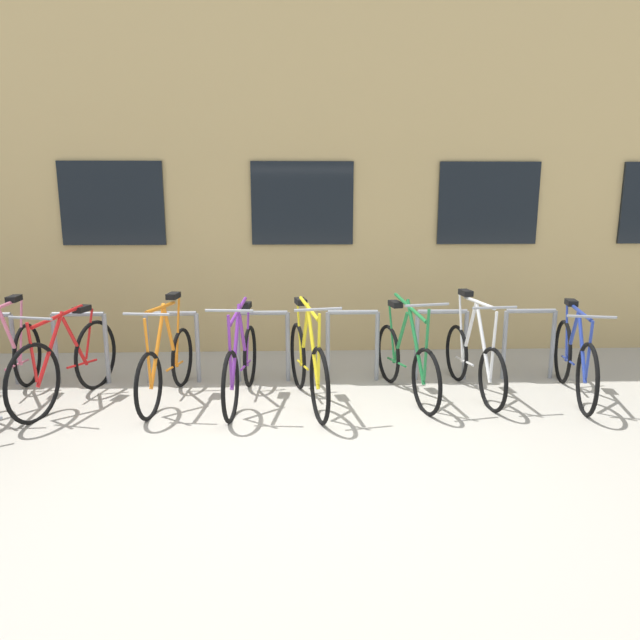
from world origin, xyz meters
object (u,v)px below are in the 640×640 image
Objects in this scene: bicycle_red at (67,364)px; bicycle_orange at (167,364)px; bicycle_yellow at (308,364)px; bicycle_purple at (241,365)px; bicycle_green at (406,361)px; bicycle_white at (473,359)px; bicycle_blue at (574,360)px; bicycle_pink at (5,364)px.

bicycle_orange is at bearing 2.77° from bicycle_red.
bicycle_yellow is at bearing -5.21° from bicycle_orange.
bicycle_purple is 1.03× the size of bicycle_green.
bicycle_blue is at bearing -6.84° from bicycle_white.
bicycle_white is at bearing 1.89° from bicycle_red.
bicycle_yellow is 1.04× the size of bicycle_green.
bicycle_purple is 1.06× the size of bicycle_white.
bicycle_orange is 2.45m from bicycle_green.
bicycle_red is at bearing -178.11° from bicycle_white.
bicycle_pink is at bearing 175.62° from bicycle_red.
bicycle_pink is 4.78m from bicycle_white.
bicycle_yellow is 1.76m from bicycle_white.
bicycle_pink is 1.11× the size of bicycle_white.
bicycle_green reaches higher than bicycle_yellow.
bicycle_purple is (-3.43, -0.02, -0.01)m from bicycle_blue.
bicycle_blue is at bearing -0.44° from bicycle_orange.
bicycle_pink is at bearing 179.67° from bicycle_blue.
bicycle_pink is at bearing 179.95° from bicycle_orange.
bicycle_green reaches higher than bicycle_red.
bicycle_red is (-1.73, 0.01, 0.02)m from bicycle_purple.
bicycle_yellow reaches higher than bicycle_white.
bicycle_yellow reaches higher than bicycle_pink.
bicycle_yellow is 0.96× the size of bicycle_pink.
bicycle_yellow is 1.01× the size of bicycle_blue.
bicycle_white is (3.17, 0.09, -0.00)m from bicycle_orange.
bicycle_orange is at bearing -179.05° from bicycle_green.
bicycle_pink is at bearing -178.94° from bicycle_white.
bicycle_white reaches higher than bicycle_purple.
bicycle_green reaches higher than bicycle_pink.
bicycle_blue is 1.05× the size of bicycle_orange.
bicycle_purple reaches higher than bicycle_red.
bicycle_green is (1.69, 0.09, -0.01)m from bicycle_purple.
bicycle_pink is at bearing 177.52° from bicycle_yellow.
bicycle_pink is (-1.61, 0.00, 0.02)m from bicycle_orange.
bicycle_white is at bearing 1.06° from bicycle_pink.
bicycle_pink reaches higher than bicycle_red.
bicycle_blue is 5.17m from bicycle_red.
bicycle_purple is at bearing -1.33° from bicycle_pink.
bicycle_orange reaches higher than bicycle_pink.
bicycle_yellow is at bearing -170.46° from bicycle_green.
bicycle_purple is (-0.67, 0.08, -0.02)m from bicycle_yellow.
bicycle_blue is 4.19m from bicycle_orange.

